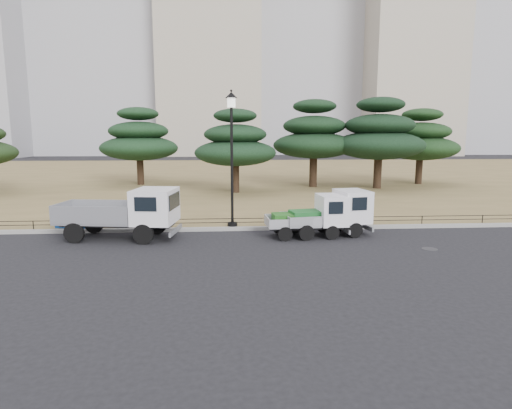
{
  "coord_description": "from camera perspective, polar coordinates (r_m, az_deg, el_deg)",
  "views": [
    {
      "loc": [
        -1.24,
        -16.7,
        4.3
      ],
      "look_at": [
        0.0,
        2.0,
        1.3
      ],
      "focal_mm": 30.0,
      "sensor_mm": 36.0,
      "label": 1
    }
  ],
  "objects": [
    {
      "name": "truck_kei_front",
      "position": [
        18.57,
        7.56,
        -1.54
      ],
      "size": [
        3.5,
        1.69,
        1.81
      ],
      "rotation": [
        0.0,
        0.0,
        0.07
      ],
      "color": "black",
      "rests_on": "ground"
    },
    {
      "name": "manhole",
      "position": [
        17.85,
        22.15,
        -5.51
      ],
      "size": [
        0.6,
        0.6,
        0.01
      ],
      "primitive_type": "cylinder",
      "color": "#2D2D30",
      "rests_on": "ground"
    },
    {
      "name": "pine_center_right",
      "position": [
        35.67,
        7.73,
        8.96
      ],
      "size": [
        6.7,
        6.7,
        7.11
      ],
      "color": "black",
      "rests_on": "lawn"
    },
    {
      "name": "pine_center_left",
      "position": [
        31.76,
        -2.77,
        7.99
      ],
      "size": [
        6.04,
        6.04,
        6.14
      ],
      "color": "black",
      "rests_on": "lawn"
    },
    {
      "name": "ground",
      "position": [
        17.29,
        0.44,
        -5.31
      ],
      "size": [
        220.0,
        220.0,
        0.0
      ],
      "primitive_type": "plane",
      "color": "black"
    },
    {
      "name": "truck_large",
      "position": [
        18.8,
        -17.07,
        -0.84
      ],
      "size": [
        5.11,
        2.56,
        2.13
      ],
      "rotation": [
        0.0,
        0.0,
        -0.14
      ],
      "color": "black",
      "rests_on": "ground"
    },
    {
      "name": "pine_east_near",
      "position": [
        35.62,
        16.1,
        8.74
      ],
      "size": [
        7.12,
        7.12,
        7.19
      ],
      "color": "black",
      "rests_on": "lawn"
    },
    {
      "name": "pipe_fence",
      "position": [
        19.87,
        -0.14,
        -2.11
      ],
      "size": [
        38.0,
        0.04,
        0.4
      ],
      "color": "black",
      "rests_on": "lawn"
    },
    {
      "name": "pine_east_far",
      "position": [
        40.18,
        21.11,
        7.94
      ],
      "size": [
        6.49,
        6.49,
        6.52
      ],
      "color": "black",
      "rests_on": "lawn"
    },
    {
      "name": "tarp_pile",
      "position": [
        21.56,
        -22.95,
        -1.72
      ],
      "size": [
        1.54,
        1.22,
        0.94
      ],
      "rotation": [
        0.0,
        0.0,
        -0.14
      ],
      "color": "#124291",
      "rests_on": "lawn"
    },
    {
      "name": "curb",
      "position": [
        19.79,
        -0.12,
        -3.22
      ],
      "size": [
        120.0,
        0.25,
        0.16
      ],
      "primitive_type": "cube",
      "color": "gray",
      "rests_on": "ground"
    },
    {
      "name": "tower_east",
      "position": [
        108.77,
        19.66,
        19.02
      ],
      "size": [
        20.0,
        18.0,
        48.0
      ],
      "primitive_type": "cube",
      "color": "#AAA08C",
      "rests_on": "ground"
    },
    {
      "name": "truck_kei_rear",
      "position": [
        18.99,
        10.15,
        -1.13
      ],
      "size": [
        3.94,
        2.17,
        1.95
      ],
      "rotation": [
        0.0,
        0.0,
        0.17
      ],
      "color": "black",
      "rests_on": "ground"
    },
    {
      "name": "pine_west_near",
      "position": [
        38.26,
        -15.32,
        8.25
      ],
      "size": [
        6.58,
        6.58,
        6.58
      ],
      "color": "black",
      "rests_on": "lawn"
    },
    {
      "name": "lawn",
      "position": [
        47.5,
        -2.3,
        3.98
      ],
      "size": [
        120.0,
        56.0,
        0.15
      ],
      "primitive_type": "cube",
      "color": "olive",
      "rests_on": "ground"
    },
    {
      "name": "tower_center_left",
      "position": [
        104.38,
        -6.23,
        21.89
      ],
      "size": [
        22.0,
        20.0,
        55.0
      ],
      "primitive_type": "cube",
      "color": "#AAA08C",
      "rests_on": "ground"
    },
    {
      "name": "street_lamp",
      "position": [
        19.6,
        -3.27,
        9.01
      ],
      "size": [
        0.55,
        0.55,
        6.1
      ],
      "color": "black",
      "rests_on": "lawn"
    },
    {
      "name": "tower_far_east",
      "position": [
        125.84,
        26.54,
        22.31
      ],
      "size": [
        24.0,
        20.0,
        70.0
      ],
      "primitive_type": "cube",
      "color": "#A0A0A5",
      "rests_on": "ground"
    }
  ]
}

